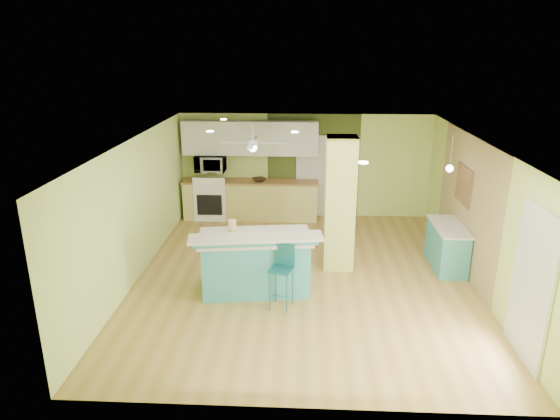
% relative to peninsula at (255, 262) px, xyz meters
% --- Properties ---
extents(floor, '(6.00, 7.00, 0.01)m').
position_rel_peninsula_xyz_m(floor, '(0.82, 0.56, -0.53)').
color(floor, '#A77E3A').
rests_on(floor, ground).
extents(ceiling, '(6.00, 7.00, 0.01)m').
position_rel_peninsula_xyz_m(ceiling, '(0.82, 0.56, 1.98)').
color(ceiling, white).
rests_on(ceiling, wall_back).
extents(wall_back, '(6.00, 0.01, 2.50)m').
position_rel_peninsula_xyz_m(wall_back, '(0.82, 4.06, 0.72)').
color(wall_back, '#D1EA7D').
rests_on(wall_back, floor).
extents(wall_front, '(6.00, 0.01, 2.50)m').
position_rel_peninsula_xyz_m(wall_front, '(0.82, -2.95, 0.72)').
color(wall_front, '#D1EA7D').
rests_on(wall_front, floor).
extents(wall_left, '(0.01, 7.00, 2.50)m').
position_rel_peninsula_xyz_m(wall_left, '(-2.19, 0.56, 0.72)').
color(wall_left, '#D1EA7D').
rests_on(wall_left, floor).
extents(wall_right, '(0.01, 7.00, 2.50)m').
position_rel_peninsula_xyz_m(wall_right, '(3.82, 0.56, 0.72)').
color(wall_right, '#D1EA7D').
rests_on(wall_right, floor).
extents(wood_panel, '(0.02, 3.40, 2.50)m').
position_rel_peninsula_xyz_m(wood_panel, '(3.81, 1.16, 0.72)').
color(wood_panel, '#9A8258').
rests_on(wood_panel, floor).
extents(olive_accent, '(2.20, 0.02, 2.50)m').
position_rel_peninsula_xyz_m(olive_accent, '(1.02, 4.05, 0.72)').
color(olive_accent, '#404E1F').
rests_on(olive_accent, floor).
extents(interior_door, '(0.82, 0.05, 2.00)m').
position_rel_peninsula_xyz_m(interior_door, '(1.02, 4.02, 0.47)').
color(interior_door, silver).
rests_on(interior_door, floor).
extents(french_door, '(0.04, 1.08, 2.10)m').
position_rel_peninsula_xyz_m(french_door, '(3.79, -1.74, 0.52)').
color(french_door, silver).
rests_on(french_door, floor).
extents(column, '(0.55, 0.55, 2.50)m').
position_rel_peninsula_xyz_m(column, '(1.47, 1.06, 0.72)').
color(column, '#BEC85D').
rests_on(column, floor).
extents(kitchen_run, '(3.25, 0.63, 0.94)m').
position_rel_peninsula_xyz_m(kitchen_run, '(-0.48, 3.76, -0.06)').
color(kitchen_run, '#D1C76D').
rests_on(kitchen_run, floor).
extents(stove, '(0.76, 0.66, 1.08)m').
position_rel_peninsula_xyz_m(stove, '(-1.43, 3.75, -0.07)').
color(stove, white).
rests_on(stove, floor).
extents(upper_cabinets, '(3.20, 0.34, 0.80)m').
position_rel_peninsula_xyz_m(upper_cabinets, '(-0.48, 3.88, 1.42)').
color(upper_cabinets, silver).
rests_on(upper_cabinets, wall_back).
extents(microwave, '(0.70, 0.48, 0.39)m').
position_rel_peninsula_xyz_m(microwave, '(-1.43, 3.76, 0.82)').
color(microwave, white).
rests_on(microwave, wall_back).
extents(ceiling_fan, '(1.41, 1.41, 0.61)m').
position_rel_peninsula_xyz_m(ceiling_fan, '(-0.28, 2.56, 1.55)').
color(ceiling_fan, white).
rests_on(ceiling_fan, ceiling).
extents(pendant_lamp, '(0.14, 0.14, 0.69)m').
position_rel_peninsula_xyz_m(pendant_lamp, '(3.47, 1.31, 1.36)').
color(pendant_lamp, silver).
rests_on(pendant_lamp, ceiling).
extents(wall_decor, '(0.03, 0.90, 0.70)m').
position_rel_peninsula_xyz_m(wall_decor, '(3.78, 1.36, 1.02)').
color(wall_decor, brown).
rests_on(wall_decor, wood_panel).
extents(peninsula, '(2.18, 1.39, 1.14)m').
position_rel_peninsula_xyz_m(peninsula, '(0.00, 0.00, 0.00)').
color(peninsula, teal).
rests_on(peninsula, floor).
extents(bar_stool, '(0.43, 0.43, 1.04)m').
position_rel_peninsula_xyz_m(bar_stool, '(0.49, -0.53, 0.17)').
color(bar_stool, '#1D7185').
rests_on(bar_stool, floor).
extents(side_counter, '(0.55, 1.29, 0.83)m').
position_rel_peninsula_xyz_m(side_counter, '(3.52, 1.12, -0.11)').
color(side_counter, teal).
rests_on(side_counter, floor).
extents(fruit_bowl, '(0.43, 0.43, 0.08)m').
position_rel_peninsula_xyz_m(fruit_bowl, '(-0.26, 3.72, 0.45)').
color(fruit_bowl, '#362416').
rests_on(fruit_bowl, kitchen_run).
extents(canister, '(0.14, 0.14, 0.19)m').
position_rel_peninsula_xyz_m(canister, '(-0.41, 0.23, 0.56)').
color(canister, yellow).
rests_on(canister, peninsula).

